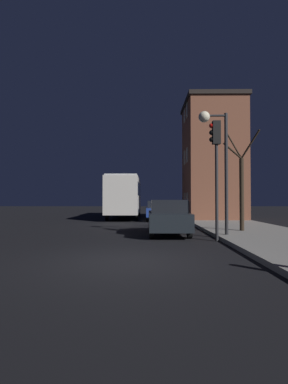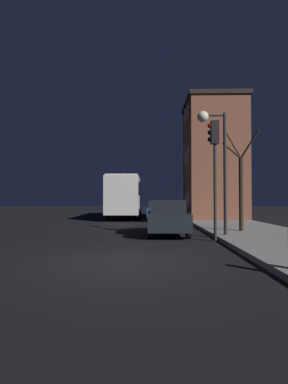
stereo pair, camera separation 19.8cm
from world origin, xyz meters
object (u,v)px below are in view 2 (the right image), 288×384
at_px(streetlamp, 214,143).
at_px(bare_tree, 241,185).
at_px(car_near_lane, 167,217).
at_px(traffic_light, 214,155).
at_px(bus, 126,194).
at_px(car_mid_lane, 159,210).

xyz_separation_m(streetlamp, bare_tree, (1.56, 1.59, -1.66)).
bearing_deg(bare_tree, car_near_lane, -175.73).
height_order(streetlamp, traffic_light, streetlamp).
xyz_separation_m(bus, car_mid_lane, (2.71, -3.04, -1.26)).
relative_size(bare_tree, car_near_lane, 1.11).
relative_size(bare_tree, car_mid_lane, 1.12).
height_order(traffic_light, bus, traffic_light).
relative_size(streetlamp, car_near_lane, 1.19).
distance_m(bare_tree, car_mid_lane, 9.59).
bearing_deg(bus, bare_tree, -62.08).
bearing_deg(streetlamp, car_mid_lane, 100.87).
xyz_separation_m(traffic_light, car_mid_lane, (-1.83, 11.20, -2.52)).
xyz_separation_m(traffic_light, bus, (-4.54, 14.24, -1.27)).
bearing_deg(car_mid_lane, car_near_lane, -89.14).
relative_size(streetlamp, traffic_light, 1.10).
bearing_deg(bus, traffic_light, -72.32).
relative_size(bus, car_near_lane, 2.27).
relative_size(streetlamp, bare_tree, 1.07).
bearing_deg(bus, streetlamp, -70.68).
bearing_deg(car_near_lane, bus, 103.26).
height_order(traffic_light, bare_tree, bare_tree).
bearing_deg(car_near_lane, car_mid_lane, 90.86).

